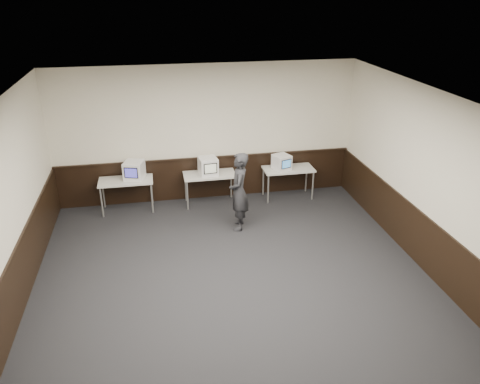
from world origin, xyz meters
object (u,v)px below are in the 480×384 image
(emac_left, at_px, (134,170))
(emac_center, at_px, (208,166))
(desk_center, at_px, (210,177))
(desk_left, at_px, (126,183))
(desk_right, at_px, (288,171))
(person, at_px, (239,192))
(emac_right, at_px, (282,162))

(emac_left, height_order, emac_center, emac_left)
(desk_center, xyz_separation_m, emac_center, (-0.03, -0.02, 0.28))
(emac_center, bearing_deg, desk_left, 172.36)
(desk_center, bearing_deg, emac_left, 178.87)
(emac_center, bearing_deg, desk_right, -6.27)
(desk_center, bearing_deg, desk_right, 0.00)
(desk_left, height_order, emac_left, emac_left)
(desk_left, bearing_deg, emac_center, -0.70)
(person, bearing_deg, desk_center, -148.70)
(desk_right, distance_m, emac_left, 3.61)
(emac_center, relative_size, emac_right, 1.01)
(desk_left, height_order, desk_right, same)
(desk_center, height_order, desk_right, same)
(desk_center, xyz_separation_m, person, (0.45, -1.31, 0.16))
(desk_center, bearing_deg, emac_center, -140.48)
(desk_left, xyz_separation_m, emac_right, (3.62, -0.03, 0.25))
(desk_left, distance_m, desk_right, 3.80)
(emac_right, bearing_deg, person, -154.80)
(desk_center, distance_m, emac_left, 1.72)
(emac_center, relative_size, person, 0.29)
(desk_left, distance_m, person, 2.69)
(desk_left, distance_m, emac_left, 0.35)
(desk_left, bearing_deg, desk_center, 0.00)
(desk_right, relative_size, person, 0.71)
(desk_left, relative_size, person, 0.71)
(emac_left, height_order, emac_right, emac_left)
(emac_right, bearing_deg, emac_left, 158.90)
(desk_left, bearing_deg, emac_right, -0.54)
(desk_center, xyz_separation_m, emac_right, (1.72, -0.03, 0.25))
(desk_left, distance_m, emac_center, 1.89)
(emac_left, relative_size, emac_right, 1.12)
(desk_center, distance_m, emac_right, 1.74)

